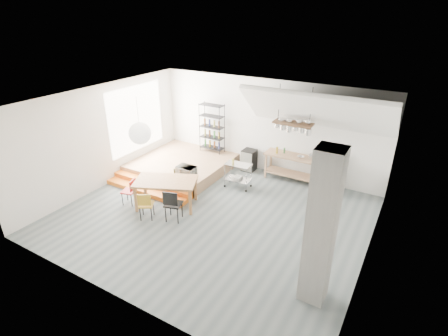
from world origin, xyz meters
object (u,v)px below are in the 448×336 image
Objects in this scene: dining_table at (166,183)px; rolling_cart at (238,172)px; stove at (334,177)px; mini_fridge at (249,160)px.

dining_table is 2.41m from rolling_cart.
stove reaches higher than rolling_cart.
mini_fridge is at bearing 179.15° from stove.
stove is 2.99m from rolling_cart.
stove is 5.17m from dining_table.
stove is 2.98m from mini_fridge.
rolling_cart reaches higher than mini_fridge.
stove reaches higher than mini_fridge.
mini_fridge is at bearing 50.00° from dining_table.
rolling_cart is 1.37m from mini_fridge.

